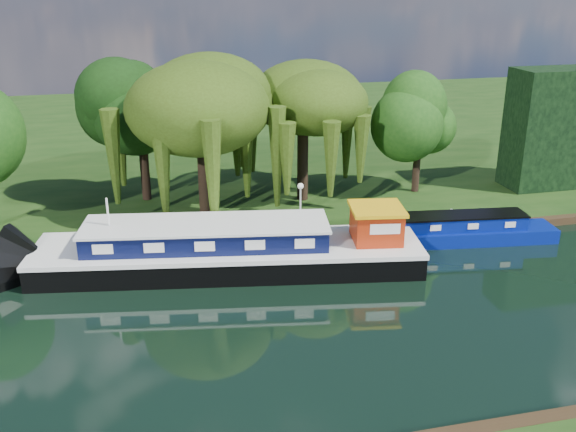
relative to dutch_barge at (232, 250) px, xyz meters
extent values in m
plane|color=black|center=(4.13, -6.50, -1.02)|extent=(120.00, 120.00, 0.00)
cube|color=black|center=(4.13, 27.50, -0.80)|extent=(120.00, 52.00, 0.45)
cube|color=black|center=(-0.17, 0.03, -0.54)|extent=(19.89, 7.39, 1.30)
cube|color=silver|center=(-0.17, 0.03, 0.22)|extent=(20.01, 7.49, 0.24)
cube|color=#090E33|center=(-1.23, 0.20, 0.86)|extent=(12.40, 5.01, 1.03)
cube|color=silver|center=(-1.23, 0.20, 1.44)|extent=(12.65, 5.26, 0.13)
cube|color=#98240B|center=(7.30, -1.19, 1.16)|extent=(2.73, 2.73, 1.62)
cube|color=gold|center=(7.30, -1.19, 2.06)|extent=(3.04, 3.04, 0.17)
cylinder|color=silver|center=(-5.93, 0.96, 1.65)|extent=(0.11, 0.11, 2.59)
cube|color=navy|center=(12.38, 0.62, -0.69)|extent=(12.33, 3.45, 0.91)
cube|color=navy|center=(12.38, 0.62, 0.15)|extent=(8.64, 2.52, 0.76)
cube|color=black|center=(12.38, 0.62, 0.58)|extent=(8.76, 2.63, 0.10)
cube|color=silver|center=(9.11, 0.22, 0.19)|extent=(0.61, 0.12, 0.32)
cube|color=silver|center=(11.23, -0.03, 0.19)|extent=(0.61, 0.12, 0.32)
cube|color=silver|center=(13.34, -0.28, 0.19)|extent=(0.61, 0.12, 0.32)
cube|color=silver|center=(15.46, -0.53, 0.19)|extent=(0.61, 0.12, 0.32)
imported|color=silver|center=(15.82, 0.80, -1.02)|extent=(2.55, 2.23, 1.28)
cylinder|color=black|center=(-0.51, 7.57, 2.11)|extent=(0.70, 0.70, 5.38)
ellipsoid|color=#2B3D0D|center=(-0.51, 7.57, 6.00)|extent=(7.51, 7.51, 4.85)
cylinder|color=black|center=(5.93, 8.50, 1.80)|extent=(0.67, 0.67, 4.75)
ellipsoid|color=#2B3D0D|center=(5.93, 8.50, 5.23)|extent=(6.48, 6.48, 4.19)
cylinder|color=black|center=(-3.94, 10.83, 2.59)|extent=(0.55, 0.55, 6.33)
ellipsoid|color=black|center=(-3.94, 10.83, 5.18)|extent=(5.07, 5.07, 5.07)
cylinder|color=black|center=(13.75, 8.36, 2.06)|extent=(0.46, 0.46, 5.27)
ellipsoid|color=#163D0F|center=(13.75, 8.36, 4.22)|extent=(4.22, 4.22, 4.22)
cube|color=black|center=(23.13, 7.50, 3.43)|extent=(6.00, 3.00, 8.00)
cylinder|color=silver|center=(4.63, 4.00, 0.53)|extent=(0.10, 0.10, 2.20)
sphere|color=white|center=(4.63, 4.00, 1.81)|extent=(0.36, 0.36, 0.36)
cylinder|color=silver|center=(-5.87, 1.90, -0.07)|extent=(0.16, 0.16, 1.00)
cylinder|color=silver|center=(0.13, 1.90, -0.07)|extent=(0.16, 0.16, 1.00)
cylinder|color=silver|center=(7.13, 1.90, -0.07)|extent=(0.16, 0.16, 1.00)
cylinder|color=silver|center=(13.13, 1.90, -0.07)|extent=(0.16, 0.16, 1.00)
camera|label=1|loc=(-4.11, -29.77, 13.11)|focal=40.00mm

